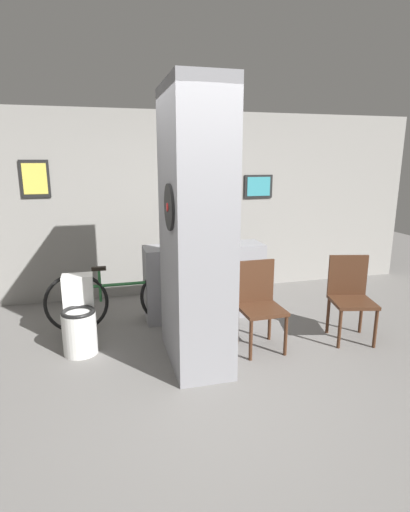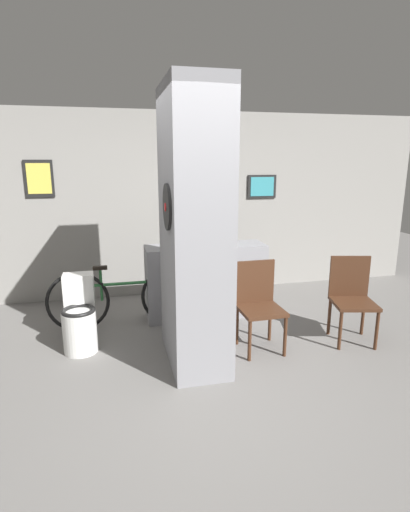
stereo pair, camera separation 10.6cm
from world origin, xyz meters
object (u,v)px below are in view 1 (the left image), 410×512
chair_near_pillar (259,301)px  chair_by_doorway (350,294)px  bicycle (125,298)px  bottle_tall (214,234)px  toilet (79,320)px

chair_near_pillar → chair_by_doorway: 1.06m
chair_by_doorway → chair_near_pillar: bearing=-169.0°
bicycle → bottle_tall: bearing=11.4°
chair_near_pillar → bicycle: size_ratio=0.51×
toilet → chair_by_doorway: (2.88, -0.42, 0.17)m
chair_by_doorway → bottle_tall: size_ratio=2.90×
chair_near_pillar → chair_by_doorway: same height
chair_by_doorway → toilet: bearing=-174.9°
bottle_tall → bicycle: bearing=-168.6°
toilet → bicycle: bearing=43.2°
bottle_tall → chair_near_pillar: bearing=-80.5°
chair_near_pillar → chair_by_doorway: bearing=-3.8°
bicycle → bottle_tall: 1.34m
bicycle → bottle_tall: (1.15, 0.23, 0.66)m
chair_near_pillar → chair_by_doorway: size_ratio=1.00×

